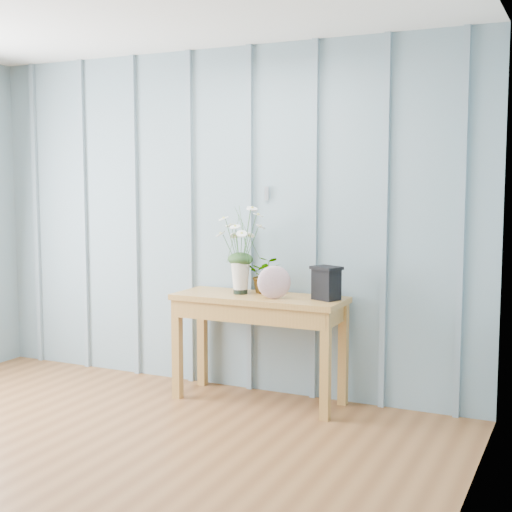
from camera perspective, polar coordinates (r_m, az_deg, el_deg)
The scene contains 6 objects.
room_shell at distance 4.19m, azimuth -11.79°, elevation 12.04°, with size 4.00×4.50×2.50m.
sideboard at distance 4.95m, azimuth 0.25°, elevation -4.49°, with size 1.20×0.45×0.75m.
daisy_vase at distance 4.96m, azimuth -1.26°, elevation 1.48°, with size 0.45×0.34×0.63m.
spider_plant at distance 5.03m, azimuth 0.74°, elevation -1.49°, with size 0.24×0.20×0.26m, color #1D3B19.
felt_disc_vessel at distance 4.78m, azimuth 1.46°, elevation -2.12°, with size 0.23×0.06×0.23m, color #905473.
carved_box at distance 4.76m, azimuth 5.65°, elevation -2.14°, with size 0.23×0.21×0.22m.
Camera 1 is at (2.49, -2.42, 1.54)m, focal length 50.00 mm.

